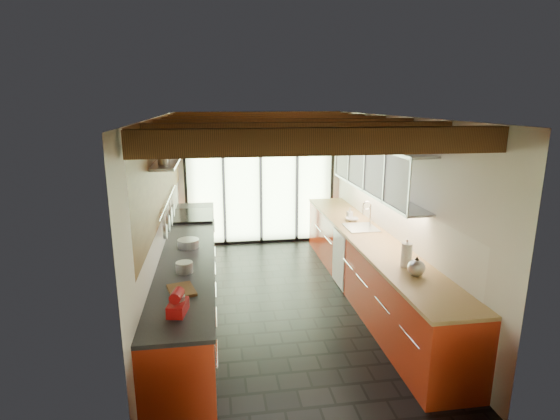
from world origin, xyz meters
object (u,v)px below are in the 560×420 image
(paper_towel, at_px, (406,255))
(bowl, at_px, (352,219))
(stand_mixer, at_px, (178,304))
(soap_bottle, at_px, (350,213))
(kettle, at_px, (416,267))

(paper_towel, relative_size, bowl, 1.66)
(stand_mixer, relative_size, paper_towel, 0.84)
(stand_mixer, xyz_separation_m, soap_bottle, (2.54, 2.92, -0.00))
(kettle, distance_m, soap_bottle, 2.42)
(soap_bottle, bearing_deg, paper_towel, -90.00)
(soap_bottle, distance_m, bowl, 0.15)
(stand_mixer, bearing_deg, paper_towel, 16.85)
(stand_mixer, height_order, kettle, stand_mixer)
(stand_mixer, height_order, soap_bottle, stand_mixer)
(paper_towel, height_order, soap_bottle, paper_towel)
(soap_bottle, bearing_deg, kettle, -90.00)
(kettle, relative_size, soap_bottle, 1.36)
(stand_mixer, distance_m, paper_towel, 2.65)
(kettle, bearing_deg, bowl, 90.00)
(stand_mixer, xyz_separation_m, bowl, (2.54, 2.79, -0.07))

